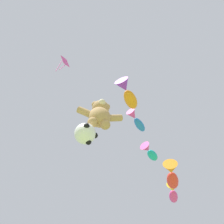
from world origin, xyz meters
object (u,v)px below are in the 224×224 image
Objects in this scene: fish_kite_cobalt at (136,120)px; fish_kite_teal at (150,152)px; teddy_bear_kite at (100,114)px; fish_kite_magenta at (173,192)px; fish_kite_crimson at (172,175)px; soccer_ball_kite at (85,134)px; diamond_kite at (64,63)px; fish_kite_tangerine at (127,93)px.

fish_kite_cobalt is 2.78m from fish_kite_teal.
fish_kite_magenta is at bearing 45.05° from teddy_bear_kite.
fish_kite_teal is 2.60m from fish_kite_crimson.
teddy_bear_kite is 2.33× the size of soccer_ball_kite.
fish_kite_teal is (4.83, 3.59, 4.77)m from soccer_ball_kite.
diamond_kite is at bearing -153.78° from fish_kite_cobalt.
fish_kite_tangerine is at bearing 10.16° from diamond_kite.
teddy_bear_kite is 1.12× the size of fish_kite_tangerine.
fish_kite_cobalt is at bearing -135.35° from fish_kite_crimson.
fish_kite_cobalt is at bearing -128.72° from fish_kite_magenta.
soccer_ball_kite is 0.37× the size of diamond_kite.
teddy_bear_kite is 3.25m from fish_kite_tangerine.
soccer_ball_kite is (-0.54, 0.14, -1.87)m from teddy_bear_kite.
diamond_kite is (-2.23, -1.34, 5.67)m from soccer_ball_kite.
soccer_ball_kite is 12.14m from fish_kite_magenta.
soccer_ball_kite is 0.47× the size of fish_kite_magenta.
fish_kite_magenta is 13.56m from diamond_kite.
fish_kite_teal is at bearing 56.51° from fish_kite_tangerine.
teddy_bear_kite is at bearing 23.47° from diamond_kite.
fish_kite_tangerine is at bearing -15.41° from soccer_ball_kite.
diamond_kite is at bearing -145.03° from fish_kite_teal.
soccer_ball_kite is at bearing 165.40° from teddy_bear_kite.
diamond_kite reaches higher than fish_kite_teal.
fish_kite_cobalt is 6.11m from diamond_kite.
fish_kite_crimson is (3.74, 3.70, -0.54)m from fish_kite_cobalt.
teddy_bear_kite is 4.85m from diamond_kite.
fish_kite_teal is 5.06m from fish_kite_magenta.
diamond_kite is at bearing -156.53° from teddy_bear_kite.
fish_kite_crimson is (6.42, 5.18, 2.55)m from teddy_bear_kite.
fish_kite_teal is 0.63× the size of fish_kite_crimson.
soccer_ball_kite is at bearing -157.41° from fish_kite_cobalt.
fish_kite_tangerine is at bearing -15.69° from teddy_bear_kite.
soccer_ball_kite is at bearing 31.07° from diamond_kite.
teddy_bear_kite is at bearing 164.31° from fish_kite_tangerine.
teddy_bear_kite is 0.87× the size of diamond_kite.
fish_kite_magenta is (4.88, 6.09, 0.19)m from fish_kite_cobalt.
fish_kite_magenta reaches higher than soccer_ball_kite.
soccer_ball_kite is 6.24m from diamond_kite.
fish_kite_cobalt is at bearing 59.14° from fish_kite_tangerine.
fish_kite_magenta reaches higher than fish_kite_cobalt.
fish_kite_tangerine is 2.24m from fish_kite_cobalt.
diamond_kite is at bearing -148.93° from soccer_ball_kite.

